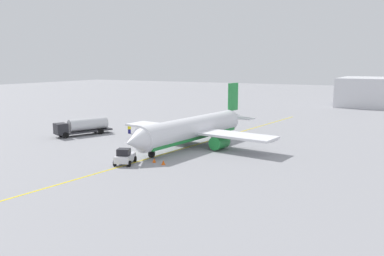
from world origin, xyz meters
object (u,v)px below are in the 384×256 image
Objects in this scene: refueling_worker at (129,129)px; safety_cone_nose at (154,160)px; pushback_tug at (125,157)px; airplane at (194,129)px; safety_cone_wingtip at (163,162)px; fuel_tanker at (83,126)px.

refueling_worker is 23.66m from safety_cone_nose.
safety_cone_nose is at bearing 131.55° from pushback_tug.
safety_cone_nose is (12.60, 0.63, -2.44)m from airplane.
pushback_tug is 6.64× the size of safety_cone_wingtip.
airplane is at bearing -177.16° from safety_cone_nose.
airplane is 55.41× the size of safety_cone_nose.
pushback_tug is (15.24, -2.36, -1.72)m from airplane.
airplane reaches higher than safety_cone_nose.
airplane reaches higher than refueling_worker.
fuel_tanker is 24.80m from pushback_tug.
fuel_tanker is at bearing -50.83° from refueling_worker.
pushback_tug reaches higher than safety_cone_nose.
pushback_tug reaches higher than refueling_worker.
fuel_tanker is at bearing -114.23° from safety_cone_wingtip.
fuel_tanker is 19.22× the size of safety_cone_nose.
airplane reaches higher than pushback_tug.
airplane is at bearing 76.54° from refueling_worker.
safety_cone_wingtip is (-2.21, 4.77, -0.70)m from pushback_tug.
refueling_worker is (-19.15, -13.96, -0.19)m from pushback_tug.
airplane reaches higher than fuel_tanker.
airplane reaches higher than safety_cone_wingtip.
fuel_tanker is at bearing -86.09° from airplane.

